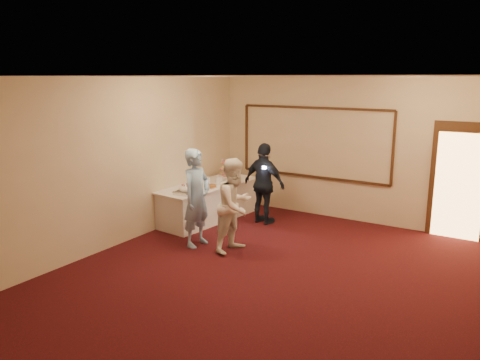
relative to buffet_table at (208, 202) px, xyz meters
name	(u,v)px	position (x,y,z in m)	size (l,w,h in m)	color
floor	(268,276)	(2.52, -1.92, -0.39)	(7.00, 7.00, 0.00)	black
room_walls	(270,145)	(2.52, -1.92, 1.64)	(6.04, 7.04, 3.02)	beige
wall_molding	(314,143)	(1.72, 1.55, 1.21)	(3.45, 0.04, 1.55)	black
doorway	(459,182)	(4.67, 1.54, 0.69)	(1.05, 0.07, 2.20)	black
buffet_table	(208,202)	(0.00, 0.00, 0.00)	(1.23, 2.59, 0.77)	white
pavlova_tray	(186,190)	(0.13, -0.89, 0.46)	(0.34, 0.49, 0.17)	silver
cupcake_stand	(224,169)	(-0.20, 0.93, 0.53)	(0.27, 0.27, 0.40)	#F15564
plate_stack_a	(206,181)	(-0.04, -0.02, 0.46)	(0.18, 0.18, 0.15)	white
plate_stack_b	(219,179)	(0.12, 0.26, 0.45)	(0.17, 0.17, 0.14)	white
tart	(210,187)	(0.24, -0.25, 0.41)	(0.30, 0.30, 0.06)	white
man	(197,198)	(0.76, -1.39, 0.50)	(0.64, 0.42, 1.77)	#8EBEEE
woman	(235,205)	(1.49, -1.25, 0.43)	(0.80, 0.62, 1.64)	white
guest	(264,184)	(1.15, 0.39, 0.45)	(0.99, 0.41, 1.68)	black
camera_flash	(264,168)	(1.26, 0.18, 0.84)	(0.07, 0.04, 0.05)	white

